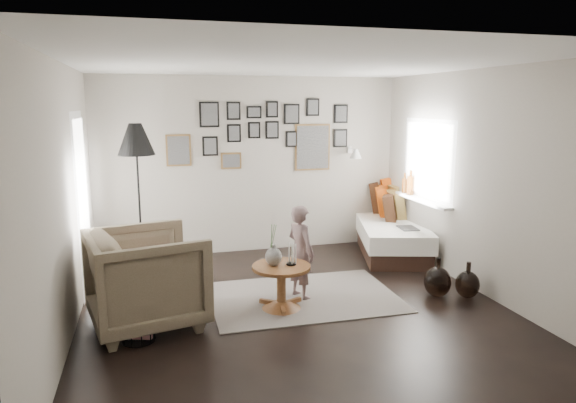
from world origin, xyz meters
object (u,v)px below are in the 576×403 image
object	(u,v)px
pedestal_table	(281,289)
vase	(274,253)
daybed	(387,228)
floor_lamp	(136,145)
demijohn_small	(467,284)
demijohn_large	(437,282)
magazine_basket	(138,322)
child	(301,252)
armchair	(147,278)

from	to	relation	value
pedestal_table	vase	world-z (taller)	vase
daybed	pedestal_table	bearing A→B (deg)	-123.04
floor_lamp	demijohn_small	xyz separation A→B (m)	(3.61, -1.79, -1.53)
pedestal_table	daybed	bearing A→B (deg)	40.77
pedestal_table	daybed	size ratio (longest dim) A/B	0.28
pedestal_table	demijohn_large	xyz separation A→B (m)	(1.83, -0.12, -0.05)
magazine_basket	demijohn_small	world-z (taller)	demijohn_small
demijohn_small	daybed	bearing A→B (deg)	89.94
pedestal_table	child	size ratio (longest dim) A/B	0.58
armchair	magazine_basket	xyz separation A→B (m)	(-0.10, -0.35, -0.31)
daybed	child	bearing A→B (deg)	-123.37
daybed	demijohn_small	world-z (taller)	daybed
pedestal_table	magazine_basket	size ratio (longest dim) A/B	1.70
armchair	demijohn_small	size ratio (longest dim) A/B	2.54
magazine_basket	child	bearing A→B (deg)	20.23
magazine_basket	demijohn_large	xyz separation A→B (m)	(3.32, 0.26, -0.00)
floor_lamp	child	xyz separation A→B (m)	(1.76, -1.28, -1.15)
vase	child	xyz separation A→B (m)	(0.38, 0.26, -0.09)
child	magazine_basket	bearing A→B (deg)	87.64
pedestal_table	armchair	bearing A→B (deg)	-178.47
vase	demijohn_small	distance (m)	2.29
daybed	floor_lamp	world-z (taller)	floor_lamp
pedestal_table	demijohn_large	distance (m)	1.84
vase	magazine_basket	world-z (taller)	vase
armchair	demijohn_large	xyz separation A→B (m)	(3.22, -0.08, -0.31)
pedestal_table	armchair	xyz separation A→B (m)	(-1.39, -0.04, 0.26)
floor_lamp	daybed	bearing A→B (deg)	4.80
pedestal_table	demijohn_small	size ratio (longest dim) A/B	1.48
floor_lamp	demijohn_large	size ratio (longest dim) A/B	4.21
floor_lamp	child	size ratio (longest dim) A/B	1.81
armchair	magazine_basket	distance (m)	0.47
demijohn_small	child	world-z (taller)	child
magazine_basket	demijohn_small	distance (m)	3.64
demijohn_large	floor_lamp	bearing A→B (deg)	153.08
vase	daybed	world-z (taller)	daybed
vase	demijohn_small	world-z (taller)	vase
armchair	floor_lamp	size ratio (longest dim) A/B	0.55
armchair	child	world-z (taller)	child
magazine_basket	armchair	bearing A→B (deg)	74.45
floor_lamp	demijohn_small	bearing A→B (deg)	-26.41
vase	demijohn_small	xyz separation A→B (m)	(2.23, -0.26, -0.47)
vase	demijohn_large	world-z (taller)	vase
vase	child	distance (m)	0.47
vase	daybed	distance (m)	2.90
child	demijohn_large	bearing A→B (deg)	-127.08
pedestal_table	floor_lamp	world-z (taller)	floor_lamp
demijohn_small	demijohn_large	bearing A→B (deg)	159.18
floor_lamp	demijohn_small	size ratio (longest dim) A/B	4.62
pedestal_table	child	xyz separation A→B (m)	(0.30, 0.28, 0.31)
vase	magazine_basket	distance (m)	1.53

